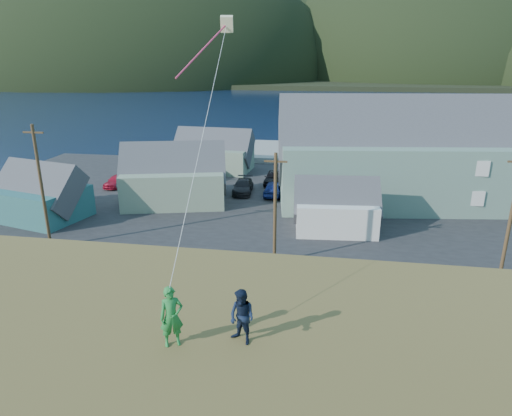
{
  "coord_description": "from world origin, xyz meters",
  "views": [
    {
      "loc": [
        4.28,
        -28.66,
        14.55
      ],
      "look_at": [
        1.55,
        -11.81,
        8.8
      ],
      "focal_mm": 32.0,
      "sensor_mm": 36.0,
      "label": 1
    }
  ],
  "objects_px": {
    "shed_teal": "(39,194)",
    "lodge": "(466,155)",
    "kite_flyer_green": "(172,317)",
    "shed_palegreen_near": "(174,177)",
    "kite_flyer_navy": "(242,317)",
    "shed_palegreen_far": "(213,152)",
    "wharf": "(262,151)",
    "shed_white": "(336,207)"
  },
  "relations": [
    {
      "from": "shed_teal",
      "to": "kite_flyer_green",
      "type": "relative_size",
      "value": 5.52
    },
    {
      "from": "shed_palegreen_near",
      "to": "shed_white",
      "type": "relative_size",
      "value": 1.54
    },
    {
      "from": "wharf",
      "to": "lodge",
      "type": "height_order",
      "value": "lodge"
    },
    {
      "from": "lodge",
      "to": "shed_white",
      "type": "distance_m",
      "value": 16.48
    },
    {
      "from": "wharf",
      "to": "kite_flyer_navy",
      "type": "distance_m",
      "value": 59.42
    },
    {
      "from": "shed_palegreen_near",
      "to": "shed_white",
      "type": "height_order",
      "value": "shed_palegreen_near"
    },
    {
      "from": "shed_white",
      "to": "kite_flyer_navy",
      "type": "distance_m",
      "value": 28.01
    },
    {
      "from": "shed_teal",
      "to": "lodge",
      "type": "bearing_deg",
      "value": 30.18
    },
    {
      "from": "shed_teal",
      "to": "kite_flyer_green",
      "type": "distance_m",
      "value": 34.99
    },
    {
      "from": "lodge",
      "to": "shed_palegreen_near",
      "type": "height_order",
      "value": "lodge"
    },
    {
      "from": "shed_palegreen_far",
      "to": "shed_palegreen_near",
      "type": "bearing_deg",
      "value": -87.49
    },
    {
      "from": "lodge",
      "to": "kite_flyer_green",
      "type": "bearing_deg",
      "value": -122.45
    },
    {
      "from": "shed_teal",
      "to": "shed_palegreen_near",
      "type": "relative_size",
      "value": 0.8
    },
    {
      "from": "wharf",
      "to": "shed_palegreen_near",
      "type": "distance_m",
      "value": 26.53
    },
    {
      "from": "kite_flyer_green",
      "to": "shed_palegreen_near",
      "type": "bearing_deg",
      "value": 82.07
    },
    {
      "from": "shed_palegreen_near",
      "to": "kite_flyer_green",
      "type": "bearing_deg",
      "value": -85.08
    },
    {
      "from": "wharf",
      "to": "shed_teal",
      "type": "height_order",
      "value": "shed_teal"
    },
    {
      "from": "kite_flyer_navy",
      "to": "shed_palegreen_far",
      "type": "bearing_deg",
      "value": 134.41
    },
    {
      "from": "wharf",
      "to": "shed_palegreen_far",
      "type": "relative_size",
      "value": 2.47
    },
    {
      "from": "shed_palegreen_near",
      "to": "kite_flyer_green",
      "type": "height_order",
      "value": "kite_flyer_green"
    },
    {
      "from": "shed_teal",
      "to": "shed_white",
      "type": "height_order",
      "value": "shed_teal"
    },
    {
      "from": "shed_white",
      "to": "kite_flyer_green",
      "type": "distance_m",
      "value": 28.65
    },
    {
      "from": "wharf",
      "to": "shed_teal",
      "type": "xyz_separation_m",
      "value": [
        -15.84,
        -32.37,
        1.97
      ]
    },
    {
      "from": "lodge",
      "to": "kite_flyer_green",
      "type": "relative_size",
      "value": 22.72
    },
    {
      "from": "kite_flyer_navy",
      "to": "shed_palegreen_near",
      "type": "bearing_deg",
      "value": 141.34
    },
    {
      "from": "wharf",
      "to": "kite_flyer_green",
      "type": "relative_size",
      "value": 15.35
    },
    {
      "from": "wharf",
      "to": "kite_flyer_green",
      "type": "xyz_separation_m",
      "value": [
        6.43,
        -58.76,
        7.6
      ]
    },
    {
      "from": "shed_white",
      "to": "kite_flyer_green",
      "type": "xyz_separation_m",
      "value": [
        -4.69,
        -27.66,
        5.83
      ]
    },
    {
      "from": "shed_palegreen_far",
      "to": "kite_flyer_navy",
      "type": "xyz_separation_m",
      "value": [
        12.82,
        -46.55,
        5.37
      ]
    },
    {
      "from": "shed_white",
      "to": "kite_flyer_green",
      "type": "bearing_deg",
      "value": -104.42
    },
    {
      "from": "kite_flyer_green",
      "to": "kite_flyer_navy",
      "type": "relative_size",
      "value": 1.1
    },
    {
      "from": "wharf",
      "to": "shed_white",
      "type": "bearing_deg",
      "value": -70.31
    },
    {
      "from": "shed_palegreen_far",
      "to": "kite_flyer_navy",
      "type": "relative_size",
      "value": 6.81
    },
    {
      "from": "lodge",
      "to": "kite_flyer_navy",
      "type": "relative_size",
      "value": 24.92
    },
    {
      "from": "lodge",
      "to": "shed_palegreen_far",
      "type": "xyz_separation_m",
      "value": [
        -28.44,
        9.22,
        -2.45
      ]
    },
    {
      "from": "shed_teal",
      "to": "kite_flyer_navy",
      "type": "xyz_separation_m",
      "value": [
        24.07,
        -25.99,
        5.55
      ]
    },
    {
      "from": "kite_flyer_green",
      "to": "kite_flyer_navy",
      "type": "height_order",
      "value": "kite_flyer_green"
    },
    {
      "from": "shed_teal",
      "to": "shed_palegreen_near",
      "type": "xyz_separation_m",
      "value": [
        10.76,
        6.44,
        0.43
      ]
    },
    {
      "from": "shed_palegreen_near",
      "to": "kite_flyer_green",
      "type": "distance_m",
      "value": 35.18
    },
    {
      "from": "shed_palegreen_far",
      "to": "kite_flyer_green",
      "type": "xyz_separation_m",
      "value": [
        11.02,
        -46.95,
        5.44
      ]
    },
    {
      "from": "kite_flyer_green",
      "to": "kite_flyer_navy",
      "type": "distance_m",
      "value": 1.85
    },
    {
      "from": "shed_white",
      "to": "shed_palegreen_far",
      "type": "height_order",
      "value": "shed_palegreen_far"
    }
  ]
}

